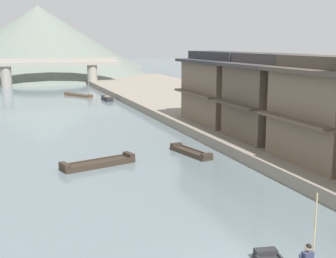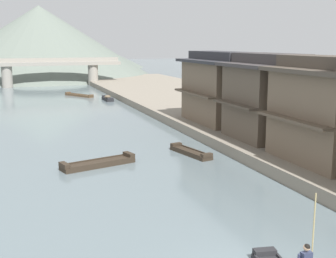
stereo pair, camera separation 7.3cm
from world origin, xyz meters
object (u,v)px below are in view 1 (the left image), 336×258
boat_moored_nearest (78,95)px  boat_moored_third (107,98)px  boat_moored_second (191,152)px  boat_moored_far (98,163)px  house_waterfront_narrow (219,88)px  house_waterfront_tall (268,97)px  stone_bridge (50,68)px  house_waterfront_second (326,111)px

boat_moored_nearest → boat_moored_third: 6.80m
boat_moored_second → boat_moored_far: size_ratio=0.84×
boat_moored_nearest → boat_moored_far: bearing=-96.6°
boat_moored_nearest → boat_moored_third: bearing=-64.6°
boat_moored_third → house_waterfront_narrow: 24.52m
boat_moored_nearest → boat_moored_far: size_ratio=1.07×
house_waterfront_tall → house_waterfront_narrow: size_ratio=0.75×
stone_bridge → house_waterfront_tall: bearing=-79.0°
boat_moored_nearest → boat_moored_far: boat_moored_far is taller
boat_moored_nearest → stone_bridge: size_ratio=0.21×
boat_moored_second → house_waterfront_tall: bearing=0.2°
boat_moored_far → house_waterfront_tall: bearing=3.6°
boat_moored_far → house_waterfront_narrow: 15.27m
boat_moored_nearest → house_waterfront_narrow: size_ratio=0.63×
house_waterfront_second → house_waterfront_tall: 6.83m
boat_moored_second → boat_moored_third: size_ratio=1.18×
boat_moored_second → stone_bridge: stone_bridge is taller
boat_moored_third → house_waterfront_second: 38.48m
boat_moored_far → stone_bridge: size_ratio=0.20×
house_waterfront_tall → stone_bridge: house_waterfront_tall is taller
boat_moored_second → stone_bridge: size_ratio=0.17×
boat_moored_far → house_waterfront_narrow: bearing=33.6°
boat_moored_nearest → house_waterfront_tall: (8.18, -37.32, 3.63)m
boat_moored_far → house_waterfront_tall: (12.61, 0.80, 3.59)m
boat_moored_nearest → house_waterfront_narrow: (7.93, -29.90, 3.61)m
boat_moored_far → boat_moored_second: bearing=6.7°
boat_moored_second → stone_bridge: bearing=94.7°
boat_moored_third → stone_bridge: 23.85m
boat_moored_third → house_waterfront_second: house_waterfront_second is taller
boat_moored_third → house_waterfront_second: (4.90, -38.00, 3.49)m
house_waterfront_second → house_waterfront_tall: same height
house_waterfront_narrow → boat_moored_second: bearing=-127.7°
house_waterfront_narrow → house_waterfront_tall: bearing=-88.0°
boat_moored_far → boat_moored_third: bearing=77.1°
boat_moored_second → boat_moored_far: boat_moored_far is taller
boat_moored_third → boat_moored_second: bearing=-91.4°
boat_moored_third → house_waterfront_tall: 31.81m
house_waterfront_tall → house_waterfront_narrow: (-0.26, 7.43, -0.01)m
stone_bridge → boat_moored_third: bearing=-77.2°
boat_moored_third → boat_moored_far: bearing=-102.9°
house_waterfront_narrow → stone_bridge: bearing=102.3°
house_waterfront_narrow → stone_bridge: house_waterfront_narrow is taller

